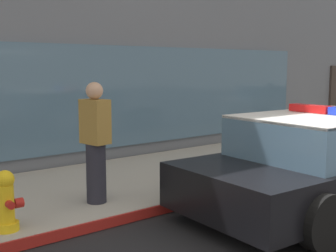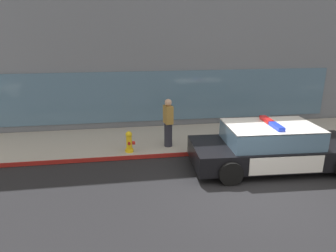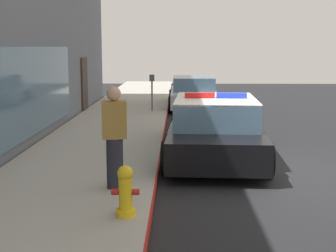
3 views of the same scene
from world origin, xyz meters
name	(u,v)px [view 1 (image 1 of 3)]	position (x,y,z in m)	size (l,w,h in m)	color
sidewalk	(149,178)	(0.00, 4.13, 0.07)	(48.00, 3.08, 0.15)	#A39E93
curb_red_paint	(208,198)	(0.00, 2.57, 0.08)	(28.80, 0.04, 0.14)	maroon
police_cruiser	(334,160)	(1.41, 1.34, 0.68)	(5.22, 2.35, 1.49)	black
fire_hydrant	(6,202)	(-2.94, 2.91, 0.50)	(0.34, 0.39, 0.73)	gold
pedestrian_on_sidewalk	(96,143)	(-1.56, 3.23, 1.01)	(0.32, 0.44, 1.71)	#23232D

